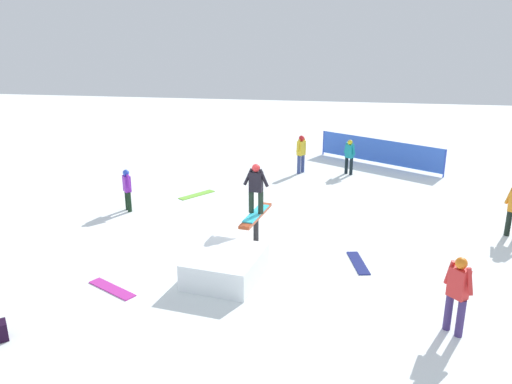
{
  "coord_description": "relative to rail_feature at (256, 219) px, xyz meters",
  "views": [
    {
      "loc": [
        -12.01,
        -2.21,
        5.26
      ],
      "look_at": [
        0.0,
        0.0,
        1.41
      ],
      "focal_mm": 35.0,
      "sensor_mm": 36.0,
      "label": 1
    }
  ],
  "objects": [
    {
      "name": "ground_plane",
      "position": [
        0.0,
        0.0,
        -0.67
      ],
      "size": [
        60.0,
        60.0,
        0.0
      ],
      "primitive_type": "plane",
      "color": "white"
    },
    {
      "name": "rail_feature",
      "position": [
        0.0,
        0.0,
        0.0
      ],
      "size": [
        1.95,
        0.54,
        0.81
      ],
      "rotation": [
        0.0,
        0.0,
        -0.14
      ],
      "color": "black",
      "rests_on": "ground"
    },
    {
      "name": "snow_kicker_ramp",
      "position": [
        -2.13,
        0.3,
        -0.36
      ],
      "size": [
        1.99,
        1.73,
        0.6
      ],
      "primitive_type": "cube",
      "rotation": [
        0.0,
        0.0,
        -0.14
      ],
      "color": "white",
      "rests_on": "ground"
    },
    {
      "name": "main_rider_on_rail",
      "position": [
        0.0,
        0.0,
        0.8
      ],
      "size": [
        1.45,
        0.69,
        1.35
      ],
      "rotation": [
        0.0,
        0.0,
        -0.14
      ],
      "color": "#2CBFD7",
      "rests_on": "rail_feature"
    },
    {
      "name": "bystander_purple",
      "position": [
        1.77,
        4.39,
        0.08
      ],
      "size": [
        0.49,
        0.43,
        1.33
      ],
      "rotation": [
        0.0,
        0.0,
        3.84
      ],
      "color": "black",
      "rests_on": "ground"
    },
    {
      "name": "bystander_yellow",
      "position": [
        7.23,
        -0.48,
        0.18
      ],
      "size": [
        0.58,
        0.38,
        1.51
      ],
      "rotation": [
        0.0,
        0.0,
        2.63
      ],
      "color": "navy",
      "rests_on": "ground"
    },
    {
      "name": "bystander_teal",
      "position": [
        7.37,
        -2.36,
        0.11
      ],
      "size": [
        0.41,
        0.48,
        1.38
      ],
      "rotation": [
        0.0,
        0.0,
        0.89
      ],
      "color": "black",
      "rests_on": "ground"
    },
    {
      "name": "bystander_red",
      "position": [
        -3.46,
        -4.33,
        0.19
      ],
      "size": [
        0.51,
        0.47,
        1.51
      ],
      "rotation": [
        0.0,
        0.0,
        0.73
      ],
      "color": "#3D2D67",
      "rests_on": "ground"
    },
    {
      "name": "loose_snowboard_magenta",
      "position": [
        -3.08,
        2.61,
        -0.65
      ],
      "size": [
        0.85,
        1.28,
        0.02
      ],
      "primitive_type": "cube",
      "rotation": [
        0.0,
        0.0,
        4.23
      ],
      "color": "#C62EA1",
      "rests_on": "ground"
    },
    {
      "name": "loose_snowboard_navy",
      "position": [
        -0.8,
        -2.65,
        -0.65
      ],
      "size": [
        1.29,
        0.57,
        0.02
      ],
      "primitive_type": "cube",
      "rotation": [
        0.0,
        0.0,
        3.38
      ],
      "color": "navy",
      "rests_on": "ground"
    },
    {
      "name": "loose_snowboard_lime",
      "position": [
        3.67,
        2.74,
        -0.65
      ],
      "size": [
        1.3,
        1.02,
        0.02
      ],
      "primitive_type": "cube",
      "rotation": [
        0.0,
        0.0,
        5.68
      ],
      "color": "#82DA3D",
      "rests_on": "ground"
    },
    {
      "name": "backpack_on_snow",
      "position": [
        -5.16,
        3.73,
        -0.5
      ],
      "size": [
        0.37,
        0.36,
        0.34
      ],
      "primitive_type": "cube",
      "rotation": [
        0.0,
        0.0,
        3.87
      ],
      "color": "black",
      "rests_on": "ground"
    },
    {
      "name": "safety_fence",
      "position": [
        9.1,
        -3.58,
        -0.07
      ],
      "size": [
        3.09,
        4.85,
        1.1
      ],
      "rotation": [
        0.0,
        0.0,
        7.29
      ],
      "color": "blue",
      "rests_on": "ground"
    }
  ]
}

